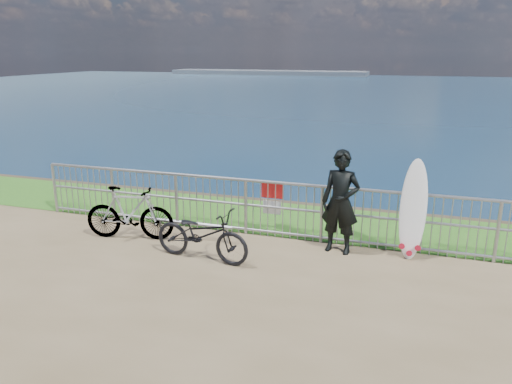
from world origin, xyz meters
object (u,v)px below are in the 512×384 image
(bicycle_near, at_px, (202,234))
(bicycle_far, at_px, (130,213))
(surfboard, at_px, (413,213))
(surfer, at_px, (341,202))

(bicycle_near, height_order, bicycle_far, bicycle_far)
(surfboard, relative_size, bicycle_near, 0.99)
(surfboard, distance_m, bicycle_near, 3.66)
(surfer, bearing_deg, bicycle_near, -145.27)
(surfer, bearing_deg, surfboard, 15.59)
(surfboard, xyz_separation_m, bicycle_far, (-5.14, -0.77, -0.28))
(bicycle_near, distance_m, bicycle_far, 1.79)
(surfer, distance_m, surfboard, 1.24)
(surfer, distance_m, bicycle_far, 3.98)
(surfer, bearing_deg, bicycle_far, -163.15)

